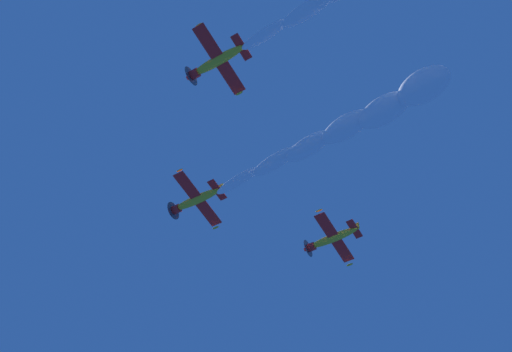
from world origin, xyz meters
TOP-DOWN VIEW (x-y plane):
  - airplane_lead at (-5.19, 3.82)m, footprint 7.79×7.64m
  - airplane_left_wingman at (13.45, 2.36)m, footprint 7.77×7.66m
  - airplane_right_wingman at (-6.68, 23.08)m, footprint 7.80×7.63m
  - smoke_trail_lead at (11.91, 20.56)m, footprint 24.66×23.63m

SIDE VIEW (x-z plane):
  - smoke_trail_lead at x=11.91m, z-range 63.19..70.03m
  - airplane_left_wingman at x=13.45m, z-range 67.73..70.70m
  - airplane_lead at x=-5.19m, z-range 68.32..71.56m
  - airplane_right_wingman at x=-6.68m, z-range 69.34..72.43m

